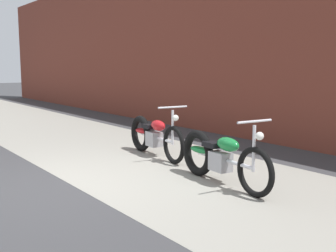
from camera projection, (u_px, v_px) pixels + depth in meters
ground_plane at (69, 183)px, 6.15m from camera, size 80.00×80.00×0.00m
sidewalk_slab at (164, 167)px, 7.19m from camera, size 36.00×3.50×0.01m
brick_building_wall at (294, 32)px, 8.87m from camera, size 36.00×0.50×4.91m
motorcycle_red at (152, 135)px, 8.04m from camera, size 2.00×0.60×1.03m
motorcycle_green at (217, 157)px, 6.14m from camera, size 2.01×0.58×1.03m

